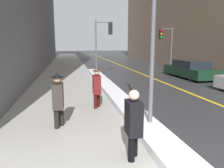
{
  "coord_description": "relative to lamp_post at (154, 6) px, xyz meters",
  "views": [
    {
      "loc": [
        -1.81,
        -3.05,
        2.36
      ],
      "look_at": [
        -0.4,
        4.0,
        1.05
      ],
      "focal_mm": 35.0,
      "sensor_mm": 36.0,
      "label": 1
    }
  ],
  "objects": [
    {
      "name": "sidewalk_slab",
      "position": [
        -2.38,
        12.54,
        -3.31
      ],
      "size": [
        4.0,
        80.0,
        0.01
      ],
      "color": "#9E9B93",
      "rests_on": "ground"
    },
    {
      "name": "road_centre_stripe",
      "position": [
        3.62,
        12.54,
        -3.31
      ],
      "size": [
        0.16,
        80.0,
        0.0
      ],
      "color": "gold",
      "rests_on": "ground"
    },
    {
      "name": "snow_bank_curb",
      "position": [
        -0.14,
        4.75,
        -3.21
      ],
      "size": [
        0.81,
        17.73,
        0.22
      ],
      "color": "white",
      "rests_on": "ground"
    },
    {
      "name": "lamp_post",
      "position": [
        0.0,
        0.0,
        0.0
      ],
      "size": [
        0.28,
        0.28,
        5.63
      ],
      "color": "#515156",
      "rests_on": "ground"
    },
    {
      "name": "traffic_light_near",
      "position": [
        0.56,
        11.11,
        -0.32
      ],
      "size": [
        1.31,
        0.33,
        4.14
      ],
      "rotation": [
        0.0,
        0.0,
        -0.09
      ],
      "color": "#515156",
      "rests_on": "ground"
    },
    {
      "name": "traffic_light_far",
      "position": [
        6.37,
        13.08,
        -0.53
      ],
      "size": [
        1.31,
        0.32,
        3.85
      ],
      "rotation": [
        0.0,
        0.0,
        3.18
      ],
      "color": "#515156",
      "rests_on": "ground"
    },
    {
      "name": "pedestrian_in_glasses",
      "position": [
        -0.94,
        -1.46,
        -2.5
      ],
      "size": [
        0.29,
        0.49,
        1.47
      ],
      "rotation": [
        0.0,
        0.0,
        -1.6
      ],
      "color": "black",
      "rests_on": "ground"
    },
    {
      "name": "pedestrian_nearside",
      "position": [
        -2.51,
        0.66,
        -2.44
      ],
      "size": [
        0.34,
        0.5,
        1.6
      ],
      "rotation": [
        0.0,
        0.0,
        -1.6
      ],
      "color": "black",
      "rests_on": "ground"
    },
    {
      "name": "pedestrian_in_fedora",
      "position": [
        -1.19,
        2.39,
        -2.48
      ],
      "size": [
        0.33,
        0.69,
        1.54
      ],
      "rotation": [
        0.0,
        0.0,
        -1.6
      ],
      "color": "#340C0C",
      "rests_on": "ground"
    },
    {
      "name": "parked_car_dark_green",
      "position": [
        6.3,
        8.6,
        -2.72
      ],
      "size": [
        1.88,
        4.7,
        1.26
      ],
      "rotation": [
        0.0,
        0.0,
        1.59
      ],
      "color": "black",
      "rests_on": "ground"
    }
  ]
}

